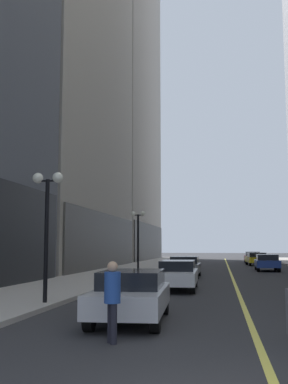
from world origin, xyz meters
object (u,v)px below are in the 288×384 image
Objects in this scene: pedestrian_in_blue_hoodie at (112,295)px; car_blue at (267,262)px; car_white at (178,274)px; car_red at (252,257)px; street_lamp_left_far at (138,228)px; car_grey at (185,266)px; street_lamp_left_near at (47,207)px; car_silver at (131,294)px; car_yellow at (256,258)px.

car_blue is at bearing 78.60° from pedestrian_in_blue_hoodie.
car_white is 36.36m from car_red.
pedestrian_in_blue_hoodie is 0.37× the size of street_lamp_left_far.
car_white is at bearing -87.86° from car_grey.
street_lamp_left_near is at bearing -102.51° from car_red.
street_lamp_left_near reaches higher than car_silver.
car_silver and car_grey have the same top height.
street_lamp_left_far is (0.00, 17.58, 0.00)m from street_lamp_left_near.
car_grey and car_blue have the same top height.
pedestrian_in_blue_hoodie reaches higher than car_white.
car_silver is 0.98× the size of street_lamp_left_near.
car_red is (0.08, 18.52, -0.00)m from car_blue.
street_lamp_left_near is at bearing 123.55° from pedestrian_in_blue_hoodie.
car_grey is at bearing -124.17° from car_blue.
street_lamp_left_far is at bearing -145.44° from car_blue.
street_lamp_left_near and street_lamp_left_far have the same top height.
car_silver is at bearing -102.81° from car_blue.
street_lamp_left_near is (-9.33, -34.91, 2.54)m from car_yellow.
pedestrian_in_blue_hoodie is at bearing -101.40° from car_blue.
street_lamp_left_near is (-3.34, 2.45, 2.54)m from car_silver.
car_grey is 10.57m from car_blue.
car_blue is (6.02, 26.47, 0.00)m from car_silver.
car_grey is at bearing 89.73° from car_silver.
car_silver and car_blue have the same top height.
car_blue is 25.90m from street_lamp_left_near.
car_blue is at bearing -89.87° from car_yellow.
pedestrian_in_blue_hoodie is 23.17m from street_lamp_left_far.
pedestrian_in_blue_hoodie is at bearing -91.37° from car_white.
car_yellow is 36.23m from street_lamp_left_near.
street_lamp_left_near reaches higher than car_white.
street_lamp_left_near is at bearing -102.62° from car_grey.
car_blue is 11.64m from street_lamp_left_far.
car_white is 11.85m from street_lamp_left_far.
street_lamp_left_near is 1.00× the size of street_lamp_left_far.
car_yellow is at bearing 80.88° from car_silver.
car_blue and car_yellow have the same top height.
pedestrian_in_blue_hoodie reaches higher than car_grey.
car_blue is at bearing 77.19° from car_silver.
car_blue is 10.89m from car_yellow.
street_lamp_left_far is (-9.36, -6.45, 2.54)m from car_blue.
car_grey is at bearing 92.14° from car_white.
pedestrian_in_blue_hoodie is (-5.87, -40.13, 0.24)m from car_yellow.
car_grey and car_red have the same top height.
car_white is at bearing -99.02° from car_red.
car_silver is at bearing -80.54° from street_lamp_left_far.
car_grey is at bearing 77.38° from street_lamp_left_near.
pedestrian_in_blue_hoodie is (-0.28, -11.84, 0.25)m from car_white.
car_yellow is (6.00, 37.36, 0.00)m from car_silver.
car_red is at bearing 77.49° from street_lamp_left_near.
car_red is at bearing 82.86° from pedestrian_in_blue_hoodie.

